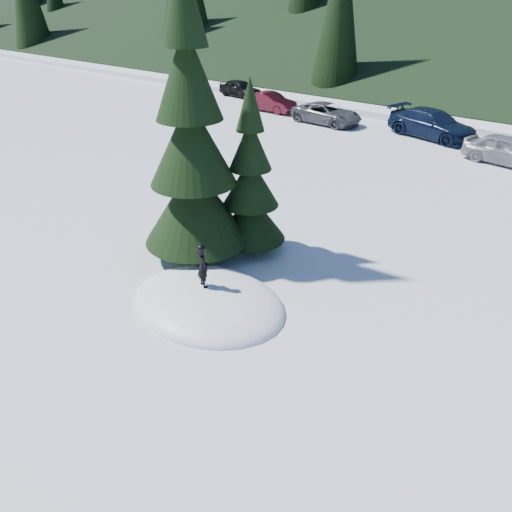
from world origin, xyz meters
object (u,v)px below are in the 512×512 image
Objects in this scene: car_3 at (432,124)px; car_4 at (507,150)px; car_0 at (240,88)px; child_skier at (203,267)px; spruce_tall at (192,153)px; spruce_short at (251,188)px; car_1 at (270,102)px; car_2 at (327,113)px.

car_4 is (4.64, -2.36, -0.08)m from car_3.
car_0 is at bearing 85.15° from car_4.
child_skier is 0.31× the size of car_0.
car_3 is 1.30× the size of car_4.
car_3 reaches higher than car_0.
child_skier is 28.39m from car_0.
spruce_tall is at bearing -166.42° from car_3.
car_0 is 16.16m from car_3.
spruce_tall is 1.60× the size of spruce_short.
car_1 is 11.14m from car_3.
spruce_short reaches higher than car_0.
spruce_short reaches higher than car_4.
car_3 is (-0.92, 16.82, -1.34)m from spruce_short.
car_1 is at bearing 106.29° from car_3.
car_3 is at bearing -78.57° from car_2.
car_0 is 21.13m from car_4.
car_2 is at bearing 114.47° from spruce_short.
spruce_short is 1.45× the size of car_0.
spruce_short is 1.34× the size of car_4.
car_2 is 1.11× the size of car_4.
car_0 reaches higher than car_2.
spruce_tall reaches higher than car_1.
car_1 is at bearing 86.57° from car_2.
car_4 is (2.72, 17.61, -0.37)m from child_skier.
spruce_tall is 7.46× the size of child_skier.
car_4 is (15.76, -1.88, 0.06)m from car_1.
spruce_short is 15.01m from car_4.
spruce_short is 16.90m from car_3.
spruce_tall is 16.76m from car_4.
child_skier is 0.29× the size of car_4.
car_3 is at bearing -87.09° from car_1.
child_skier is at bearing -160.67° from car_3.
child_skier is 0.30× the size of car_1.
spruce_short is 3.46m from child_skier.
car_0 is at bearing 63.44° from car_1.
car_1 is at bearing 90.32° from car_4.
spruce_tall is 21.08m from car_1.
spruce_tall is 3.49m from child_skier.
child_skier is at bearing -72.34° from spruce_short.
child_skier is (2.00, -1.74, -2.26)m from spruce_tall.
car_4 reaches higher than car_2.
car_0 is 0.98× the size of car_1.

